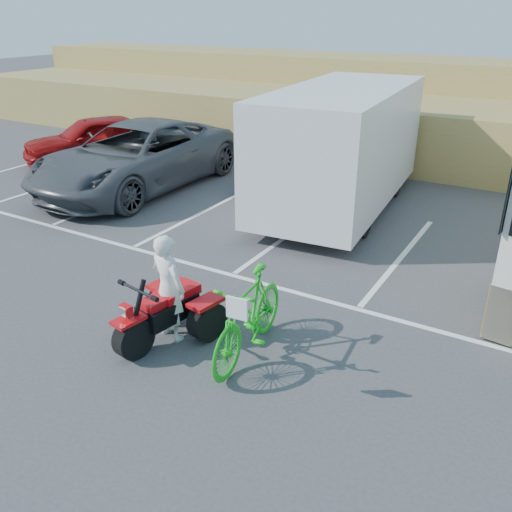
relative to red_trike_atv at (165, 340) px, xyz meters
The scene contains 11 objects.
ground 0.35m from the red_trike_atv, 158.22° to the left, with size 100.00×100.00×0.00m, color #3C3C3F.
parking_stripes 4.23m from the red_trike_atv, 82.71° to the left, with size 28.00×5.16×0.01m.
grass_embankment 15.68m from the red_trike_atv, 91.20° to the left, with size 40.00×8.50×3.10m.
red_trike_atv is the anchor object (origin of this frame).
rider 0.91m from the red_trike_atv, 80.24° to the left, with size 0.66×0.43×1.80m, color white.
green_dirt_bike 1.59m from the red_trike_atv, 15.01° to the left, with size 0.64×2.28×1.37m, color #14BF19.
grey_pickup 8.59m from the red_trike_atv, 134.47° to the left, with size 3.18×6.90×1.92m, color #45484D.
red_car 11.99m from the red_trike_atv, 140.65° to the left, with size 1.91×4.76×1.62m, color #8E0707.
cargo_trailer 7.62m from the red_trike_atv, 90.69° to the left, with size 3.30×6.99×3.16m.
quad_atv_blue 8.10m from the red_trike_atv, 108.12° to the left, with size 1.21×1.61×1.05m, color navy, non-canonical shape.
quad_atv_green 7.93m from the red_trike_atv, 105.20° to the left, with size 1.22×1.64×1.07m, color #144F12, non-canonical shape.
Camera 1 is at (5.42, -5.82, 4.94)m, focal length 38.00 mm.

